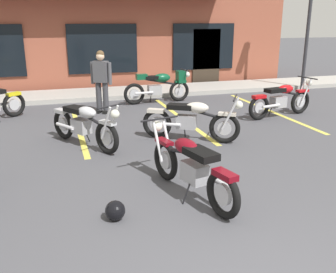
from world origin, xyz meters
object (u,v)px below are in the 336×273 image
object	(u,v)px
motorcycle_foreground_classic	(191,166)
helmet_on_pavement	(115,211)
person_in_shorts_foreground	(101,78)
motorcycle_green_cafe_racer	(84,124)
motorcycle_blue_standard	(281,99)
motorcycle_black_cruiser	(161,85)
motorcycle_red_sportbike	(191,119)

from	to	relation	value
motorcycle_foreground_classic	helmet_on_pavement	distance (m)	1.26
person_in_shorts_foreground	motorcycle_green_cafe_racer	bearing A→B (deg)	-104.80
motorcycle_foreground_classic	motorcycle_green_cafe_racer	distance (m)	3.02
motorcycle_blue_standard	helmet_on_pavement	size ratio (longest dim) A/B	8.04
motorcycle_black_cruiser	helmet_on_pavement	size ratio (longest dim) A/B	8.11
motorcycle_red_sportbike	helmet_on_pavement	world-z (taller)	motorcycle_red_sportbike
person_in_shorts_foreground	motorcycle_foreground_classic	bearing A→B (deg)	-84.70
motorcycle_blue_standard	person_in_shorts_foreground	xyz separation A→B (m)	(-4.40, 1.79, 0.49)
motorcycle_foreground_classic	motorcycle_black_cruiser	bearing A→B (deg)	77.81
motorcycle_blue_standard	motorcycle_black_cruiser	bearing A→B (deg)	134.05
motorcycle_foreground_classic	helmet_on_pavement	world-z (taller)	motorcycle_foreground_classic
motorcycle_black_cruiser	helmet_on_pavement	distance (m)	7.19
motorcycle_green_cafe_racer	person_in_shorts_foreground	world-z (taller)	person_in_shorts_foreground
person_in_shorts_foreground	motorcycle_blue_standard	bearing A→B (deg)	-22.10
motorcycle_foreground_classic	motorcycle_black_cruiser	world-z (taller)	same
motorcycle_green_cafe_racer	helmet_on_pavement	distance (m)	3.15
motorcycle_black_cruiser	helmet_on_pavement	xyz separation A→B (m)	(-2.53, -6.72, -0.40)
motorcycle_blue_standard	motorcycle_green_cafe_racer	xyz separation A→B (m)	(-5.13, -0.98, 0.00)
motorcycle_red_sportbike	motorcycle_black_cruiser	bearing A→B (deg)	83.46
motorcycle_green_cafe_racer	helmet_on_pavement	size ratio (longest dim) A/B	7.19
motorcycle_red_sportbike	helmet_on_pavement	xyz separation A→B (m)	(-2.08, -2.85, -0.33)
motorcycle_blue_standard	helmet_on_pavement	distance (m)	6.52
motorcycle_foreground_classic	motorcycle_green_cafe_racer	world-z (taller)	same
motorcycle_red_sportbike	person_in_shorts_foreground	size ratio (longest dim) A/B	1.11
motorcycle_foreground_classic	motorcycle_blue_standard	size ratio (longest dim) A/B	0.99
motorcycle_foreground_classic	motorcycle_green_cafe_racer	size ratio (longest dim) A/B	1.11
motorcycle_red_sportbike	motorcycle_green_cafe_racer	world-z (taller)	same
motorcycle_red_sportbike	motorcycle_blue_standard	xyz separation A→B (m)	(2.96, 1.26, 0.00)
motorcycle_red_sportbike	motorcycle_green_cafe_racer	bearing A→B (deg)	172.63
motorcycle_black_cruiser	motorcycle_red_sportbike	bearing A→B (deg)	-96.54
person_in_shorts_foreground	helmet_on_pavement	bearing A→B (deg)	-96.24
motorcycle_red_sportbike	helmet_on_pavement	size ratio (longest dim) A/B	7.18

